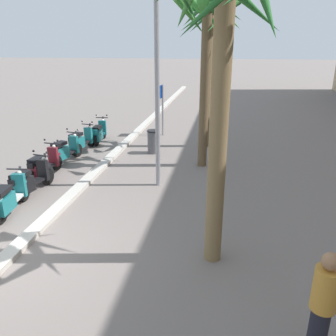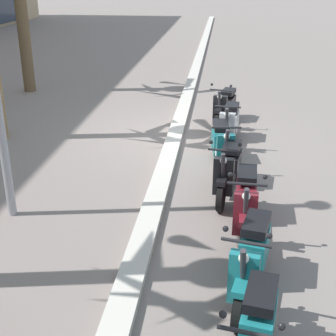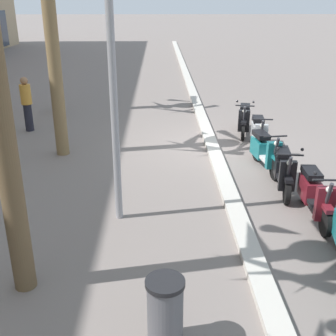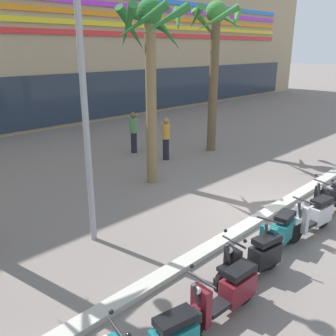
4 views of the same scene
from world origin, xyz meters
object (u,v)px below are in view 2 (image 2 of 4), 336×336
at_px(scooter_black_second_in_line, 229,168).
at_px(scooter_black_far_back, 225,106).
at_px(scooter_teal_last_in_row, 222,145).
at_px(scooter_silver_gap_after_mid, 230,124).
at_px(scooter_maroon_mid_rear, 246,201).
at_px(scooter_teal_mid_front, 251,258).

xyz_separation_m(scooter_black_second_in_line, scooter_black_far_back, (4.19, 0.07, 0.01)).
height_order(scooter_teal_last_in_row, scooter_black_far_back, scooter_black_far_back).
relative_size(scooter_black_second_in_line, scooter_teal_last_in_row, 1.02).
bearing_deg(scooter_black_far_back, scooter_teal_last_in_row, 178.74).
bearing_deg(scooter_black_second_in_line, scooter_silver_gap_after_mid, -0.71).
xyz_separation_m(scooter_maroon_mid_rear, scooter_silver_gap_after_mid, (3.94, 0.22, 0.01)).
bearing_deg(scooter_teal_last_in_row, scooter_black_second_in_line, -173.38).
bearing_deg(scooter_black_second_in_line, scooter_teal_last_in_row, 6.62).
distance_m(scooter_black_second_in_line, scooter_silver_gap_after_mid, 2.65).
relative_size(scooter_silver_gap_after_mid, scooter_black_far_back, 0.97).
bearing_deg(scooter_black_far_back, scooter_black_second_in_line, -178.98).
bearing_deg(scooter_maroon_mid_rear, scooter_teal_last_in_row, 9.04).
distance_m(scooter_maroon_mid_rear, scooter_black_far_back, 5.49).
distance_m(scooter_maroon_mid_rear, scooter_silver_gap_after_mid, 3.95).
relative_size(scooter_teal_last_in_row, scooter_silver_gap_after_mid, 1.03).
bearing_deg(scooter_silver_gap_after_mid, scooter_black_second_in_line, 179.29).
xyz_separation_m(scooter_teal_mid_front, scooter_teal_last_in_row, (4.12, 0.41, -0.01)).
relative_size(scooter_teal_mid_front, scooter_black_second_in_line, 0.94).
bearing_deg(scooter_black_second_in_line, scooter_maroon_mid_rear, -168.73).
bearing_deg(scooter_black_second_in_line, scooter_black_far_back, 1.02).
relative_size(scooter_maroon_mid_rear, scooter_teal_last_in_row, 1.02).
xyz_separation_m(scooter_teal_mid_front, scooter_maroon_mid_rear, (1.62, 0.01, -0.01)).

